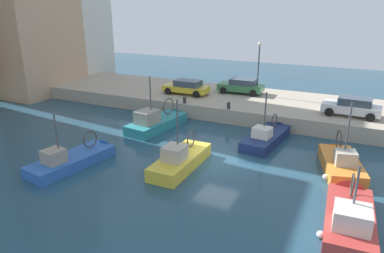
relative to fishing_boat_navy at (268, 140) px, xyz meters
name	(u,v)px	position (x,y,z in m)	size (l,w,h in m)	color
water_surface	(218,161)	(-4.68, 1.97, -0.09)	(80.00, 80.00, 0.00)	navy
quay_wall	(265,106)	(6.82, 1.97, 0.51)	(9.00, 56.00, 1.20)	#ADA08C
fishing_boat_navy	(268,140)	(0.00, 0.00, 0.00)	(6.24, 2.55, 4.59)	navy
fishing_boat_yellow	(183,164)	(-6.20, 3.61, 0.03)	(5.91, 2.04, 5.07)	gold
fishing_boat_blue	(77,162)	(-8.80, 9.55, 0.00)	(6.35, 2.83, 4.38)	#2D60B7
fishing_boat_red	(349,216)	(-7.98, -5.76, 0.05)	(6.09, 2.33, 4.06)	#BC3833
fishing_boat_teal	(159,125)	(-0.75, 8.49, 0.06)	(6.48, 2.89, 5.17)	teal
fishing_boat_orange	(339,167)	(-2.58, -4.94, 0.01)	(5.70, 3.15, 5.12)	orange
parked_car_green	(241,86)	(8.24, 4.73, 1.84)	(2.19, 4.26, 1.41)	#387547
parked_car_white	(352,106)	(4.96, -5.10, 1.85)	(2.25, 4.25, 1.43)	silver
parked_car_yellow	(186,87)	(5.62, 9.27, 1.81)	(1.88, 4.32, 1.35)	gold
mooring_bollard_south	(229,106)	(2.67, 3.97, 1.39)	(0.28, 0.28, 0.55)	#2D2D33
mooring_bollard_mid	(185,100)	(2.67, 7.97, 1.39)	(0.28, 0.28, 0.55)	#2D2D33
quay_streetlamp	(259,60)	(8.32, 3.23, 4.37)	(0.36, 0.36, 4.83)	#38383D
waterfront_building_west_mid	(61,18)	(9.92, 28.34, 7.60)	(8.76, 9.02, 15.34)	silver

